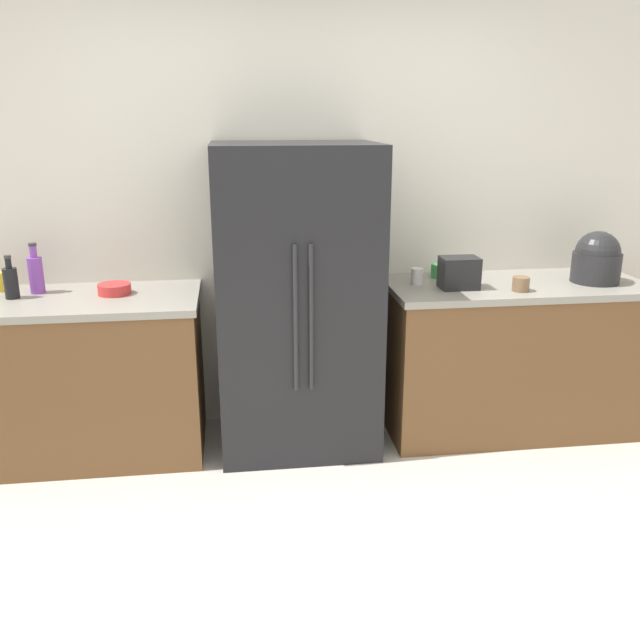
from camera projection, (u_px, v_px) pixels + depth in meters
ground_plane at (335, 579)px, 2.82m from camera, size 9.21×9.21×0.00m
kitchen_back_panel at (293, 180)px, 3.98m from camera, size 4.61×0.10×2.99m
counter_left at (82, 377)px, 3.76m from camera, size 1.34×0.68×0.92m
counter_right at (510, 356)px, 4.08m from camera, size 1.52×0.68×0.92m
refrigerator at (297, 301)px, 3.77m from camera, size 0.89×0.71×1.73m
toaster at (459, 273)px, 3.79m from camera, size 0.21×0.15×0.18m
rice_cooker at (597, 259)px, 3.92m from camera, size 0.28×0.28×0.30m
bottle_a at (36, 273)px, 3.69m from camera, size 0.08×0.08×0.28m
bottle_b at (11, 282)px, 3.59m from camera, size 0.07×0.07×0.23m
cup_b at (417, 276)px, 3.90m from camera, size 0.07×0.07×0.09m
cup_c at (437, 271)px, 4.06m from camera, size 0.08×0.08×0.08m
cup_d at (521, 284)px, 3.75m from camera, size 0.09×0.09×0.08m
bowl_a at (114, 289)px, 3.69m from camera, size 0.18×0.18×0.06m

